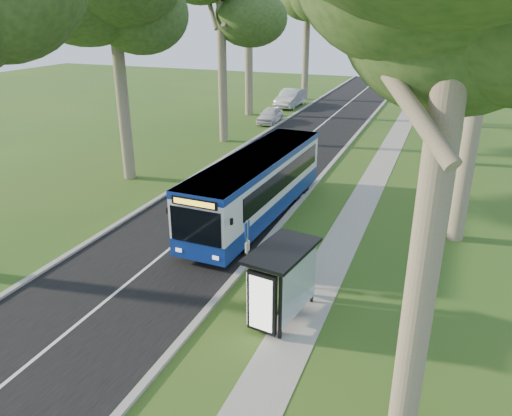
{
  "coord_description": "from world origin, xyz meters",
  "views": [
    {
      "loc": [
        6.56,
        -15.39,
        9.28
      ],
      "look_at": [
        -0.38,
        2.46,
        1.6
      ],
      "focal_mm": 35.0,
      "sensor_mm": 36.0,
      "label": 1
    }
  ],
  "objects_px": {
    "bus_stop_sign": "(247,244)",
    "bus": "(257,186)",
    "car_white": "(270,115)",
    "bus_shelter": "(282,275)",
    "car_silver": "(290,98)",
    "litter_bin": "(291,264)"
  },
  "relations": [
    {
      "from": "bus_stop_sign",
      "to": "car_white",
      "type": "bearing_deg",
      "value": 112.18
    },
    {
      "from": "bus",
      "to": "car_white",
      "type": "height_order",
      "value": "bus"
    },
    {
      "from": "bus_stop_sign",
      "to": "car_white",
      "type": "relative_size",
      "value": 0.62
    },
    {
      "from": "bus",
      "to": "litter_bin",
      "type": "xyz_separation_m",
      "value": [
        3.23,
        -4.8,
        -1.09
      ]
    },
    {
      "from": "bus_shelter",
      "to": "car_silver",
      "type": "relative_size",
      "value": 0.57
    },
    {
      "from": "bus_stop_sign",
      "to": "bus",
      "type": "bearing_deg",
      "value": 112.13
    },
    {
      "from": "bus",
      "to": "litter_bin",
      "type": "height_order",
      "value": "bus"
    },
    {
      "from": "litter_bin",
      "to": "car_silver",
      "type": "distance_m",
      "value": 34.5
    },
    {
      "from": "bus_stop_sign",
      "to": "litter_bin",
      "type": "height_order",
      "value": "bus_stop_sign"
    },
    {
      "from": "litter_bin",
      "to": "car_white",
      "type": "bearing_deg",
      "value": 111.43
    },
    {
      "from": "car_white",
      "to": "car_silver",
      "type": "distance_m",
      "value": 7.99
    },
    {
      "from": "bus",
      "to": "bus_stop_sign",
      "type": "xyz_separation_m",
      "value": [
        1.88,
        -5.79,
        -0.05
      ]
    },
    {
      "from": "bus",
      "to": "bus_stop_sign",
      "type": "relative_size",
      "value": 4.76
    },
    {
      "from": "bus",
      "to": "car_white",
      "type": "bearing_deg",
      "value": 110.47
    },
    {
      "from": "bus",
      "to": "car_white",
      "type": "xyz_separation_m",
      "value": [
        -6.55,
        20.12,
        -0.9
      ]
    },
    {
      "from": "bus_shelter",
      "to": "bus",
      "type": "bearing_deg",
      "value": 125.22
    },
    {
      "from": "car_silver",
      "to": "bus_shelter",
      "type": "bearing_deg",
      "value": -71.18
    },
    {
      "from": "bus_shelter",
      "to": "car_silver",
      "type": "bearing_deg",
      "value": 116.02
    },
    {
      "from": "bus_shelter",
      "to": "car_white",
      "type": "bearing_deg",
      "value": 119.32
    },
    {
      "from": "bus_shelter",
      "to": "car_silver",
      "type": "height_order",
      "value": "bus_shelter"
    },
    {
      "from": "bus",
      "to": "bus_shelter",
      "type": "distance_m",
      "value": 8.64
    },
    {
      "from": "car_white",
      "to": "car_silver",
      "type": "height_order",
      "value": "car_silver"
    }
  ]
}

